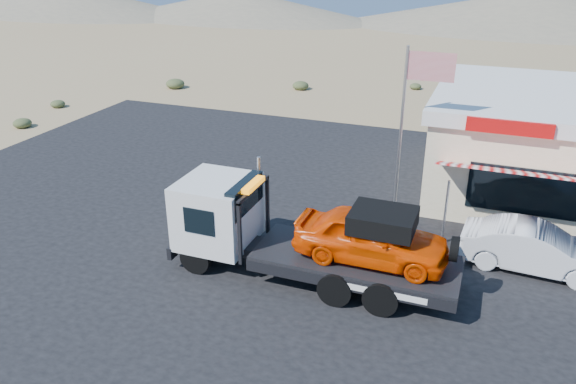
% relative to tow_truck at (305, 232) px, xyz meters
% --- Properties ---
extents(ground, '(120.00, 120.00, 0.00)m').
position_rel_tow_truck_xyz_m(ground, '(-2.98, 0.10, -1.47)').
color(ground, '#9B8058').
rests_on(ground, ground).
extents(asphalt_lot, '(32.00, 24.00, 0.02)m').
position_rel_tow_truck_xyz_m(asphalt_lot, '(-0.98, 3.10, -1.46)').
color(asphalt_lot, black).
rests_on(asphalt_lot, ground).
extents(tow_truck, '(8.14, 2.41, 2.72)m').
position_rel_tow_truck_xyz_m(tow_truck, '(0.00, 0.00, 0.00)').
color(tow_truck, black).
rests_on(tow_truck, asphalt_lot).
extents(white_sedan, '(4.29, 1.72, 1.39)m').
position_rel_tow_truck_xyz_m(white_sedan, '(6.22, 2.75, -0.75)').
color(white_sedan, silver).
rests_on(white_sedan, asphalt_lot).
extents(jerky_store, '(10.40, 9.97, 3.90)m').
position_rel_tow_truck_xyz_m(jerky_store, '(7.52, 9.07, 0.52)').
color(jerky_store, beige).
rests_on(jerky_store, asphalt_lot).
extents(flagpole, '(1.55, 0.10, 6.00)m').
position_rel_tow_truck_xyz_m(flagpole, '(1.95, 4.60, 2.30)').
color(flagpole, '#99999E').
rests_on(flagpole, asphalt_lot).
extents(desert_scrub, '(25.18, 34.66, 0.66)m').
position_rel_tow_truck_xyz_m(desert_scrub, '(-15.82, 8.16, -1.17)').
color(desert_scrub, '#394525').
rests_on(desert_scrub, ground).
extents(distant_hills, '(126.00, 48.00, 4.20)m').
position_rel_tow_truck_xyz_m(distant_hills, '(-12.75, 55.24, 0.42)').
color(distant_hills, '#726B59').
rests_on(distant_hills, ground).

